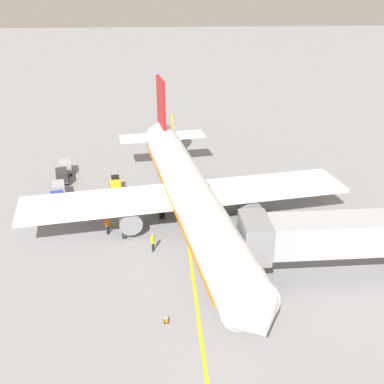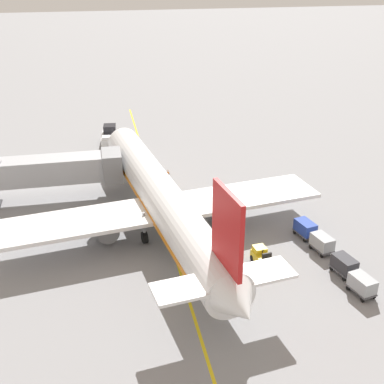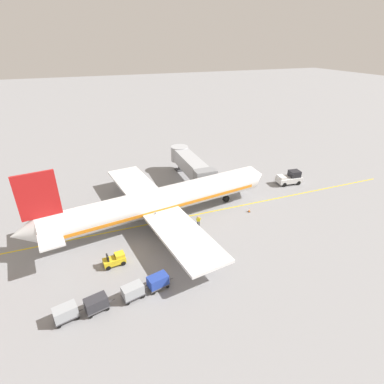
{
  "view_description": "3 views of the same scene",
  "coord_description": "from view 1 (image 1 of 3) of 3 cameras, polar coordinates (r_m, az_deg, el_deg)",
  "views": [
    {
      "loc": [
        2.26,
        35.01,
        20.47
      ],
      "look_at": [
        -0.5,
        -0.39,
        3.71
      ],
      "focal_mm": 41.88,
      "sensor_mm": 36.0,
      "label": 1
    },
    {
      "loc": [
        -5.86,
        -43.15,
        24.01
      ],
      "look_at": [
        2.36,
        -1.89,
        3.97
      ],
      "focal_mm": 47.28,
      "sensor_mm": 36.0,
      "label": 2
    },
    {
      "loc": [
        35.77,
        -10.45,
        23.54
      ],
      "look_at": [
        0.19,
        3.22,
        4.04
      ],
      "focal_mm": 28.11,
      "sensor_mm": 36.0,
      "label": 3
    }
  ],
  "objects": [
    {
      "name": "ground_crew_wing_walker",
      "position": [
        37.43,
        -5.02,
        -6.27
      ],
      "size": [
        0.33,
        0.72,
        1.69
      ],
      "color": "#232328",
      "rests_on": "ground"
    },
    {
      "name": "baggage_tug_lead",
      "position": [
        48.45,
        -9.67,
        0.82
      ],
      "size": [
        1.55,
        2.63,
        1.62
      ],
      "color": "gold",
      "rests_on": "ground"
    },
    {
      "name": "baggage_cart_tail_end",
      "position": [
        54.21,
        -15.83,
        3.16
      ],
      "size": [
        1.76,
        2.98,
        1.58
      ],
      "color": "#4C4C51",
      "rests_on": "ground"
    },
    {
      "name": "ground_crew_loader",
      "position": [
        39.43,
        -8.71,
        -4.73
      ],
      "size": [
        0.72,
        0.24,
        1.69
      ],
      "color": "#232328",
      "rests_on": "ground"
    },
    {
      "name": "ground_plane",
      "position": [
        40.62,
        -0.66,
        -5.0
      ],
      "size": [
        400.0,
        400.0,
        0.0
      ],
      "primitive_type": "plane",
      "color": "gray"
    },
    {
      "name": "baggage_cart_second_in_train",
      "position": [
        48.4,
        -16.62,
        0.36
      ],
      "size": [
        1.76,
        2.98,
        1.58
      ],
      "color": "#4C4C51",
      "rests_on": "ground"
    },
    {
      "name": "baggage_cart_front",
      "position": [
        45.9,
        -16.72,
        -1.05
      ],
      "size": [
        1.76,
        2.98,
        1.58
      ],
      "color": "#4C4C51",
      "rests_on": "ground"
    },
    {
      "name": "parked_airliner",
      "position": [
        40.38,
        -0.36,
        -0.08
      ],
      "size": [
        30.44,
        37.29,
        10.63
      ],
      "color": "white",
      "rests_on": "ground"
    },
    {
      "name": "baggage_cart_third_in_train",
      "position": [
        51.67,
        -16.24,
        2.01
      ],
      "size": [
        1.76,
        2.98,
        1.58
      ],
      "color": "#4C4C51",
      "rests_on": "ground"
    },
    {
      "name": "ground_crew_marshaller",
      "position": [
        40.43,
        -10.72,
        -4.08
      ],
      "size": [
        0.43,
        0.68,
        1.69
      ],
      "color": "#232328",
      "rests_on": "ground"
    },
    {
      "name": "jet_bridge",
      "position": [
        35.18,
        18.62,
        -5.12
      ],
      "size": [
        15.37,
        3.5,
        4.98
      ],
      "color": "#A8AAAF",
      "rests_on": "ground"
    },
    {
      "name": "safety_cone_nose_left",
      "position": [
        30.77,
        -3.28,
        -15.77
      ],
      "size": [
        0.36,
        0.36,
        0.59
      ],
      "color": "black",
      "rests_on": "ground"
    },
    {
      "name": "gate_lead_in_line",
      "position": [
        40.62,
        -0.66,
        -4.99
      ],
      "size": [
        0.24,
        80.0,
        0.01
      ],
      "primitive_type": "cube",
      "color": "gold",
      "rests_on": "ground"
    }
  ]
}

